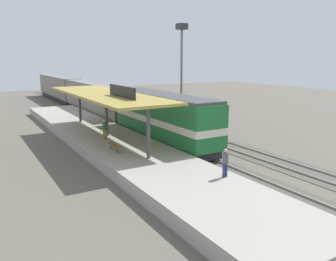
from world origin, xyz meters
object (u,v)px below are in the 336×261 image
(locomotive, at_px, (163,118))
(light_mast, at_px, (182,52))
(passenger_carriage_front, at_px, (96,99))
(person_walking, at_px, (104,128))
(passenger_carriage_rear, at_px, (59,88))
(platform_bench, at_px, (114,145))
(person_waiting, at_px, (225,161))
(freight_car, at_px, (163,108))

(locomotive, bearing_deg, light_mast, 49.22)
(passenger_carriage_front, relative_size, light_mast, 1.71)
(passenger_carriage_front, relative_size, person_walking, 11.70)
(passenger_carriage_rear, xyz_separation_m, light_mast, (7.80, -29.76, 6.08))
(person_walking, bearing_deg, platform_bench, -101.13)
(light_mast, xyz_separation_m, person_waiting, (-10.35, -20.71, -6.54))
(platform_bench, xyz_separation_m, freight_car, (10.60, 11.00, 0.63))
(passenger_carriage_front, distance_m, passenger_carriage_rear, 20.80)
(passenger_carriage_rear, relative_size, freight_car, 1.67)
(locomotive, relative_size, person_walking, 8.44)
(freight_car, bearing_deg, passenger_carriage_front, 114.56)
(locomotive, xyz_separation_m, light_mast, (7.80, 9.04, 5.99))
(freight_car, relative_size, light_mast, 1.03)
(locomotive, bearing_deg, person_waiting, -102.31)
(platform_bench, distance_m, freight_car, 15.29)
(person_walking, bearing_deg, light_mast, 31.91)
(passenger_carriage_rear, distance_m, light_mast, 31.36)
(passenger_carriage_rear, distance_m, freight_car, 31.21)
(platform_bench, bearing_deg, locomotive, 27.05)
(platform_bench, bearing_deg, passenger_carriage_front, 74.10)
(locomotive, height_order, person_waiting, locomotive)
(light_mast, height_order, person_walking, light_mast)
(passenger_carriage_rear, distance_m, person_walking, 38.22)
(passenger_carriage_front, bearing_deg, person_walking, -106.99)
(platform_bench, bearing_deg, person_waiting, -68.11)
(locomotive, bearing_deg, passenger_carriage_front, 90.00)
(platform_bench, xyz_separation_m, locomotive, (6.00, 3.06, 1.07))
(locomotive, xyz_separation_m, person_waiting, (-2.55, -11.66, -0.56))
(person_waiting, distance_m, person_walking, 12.88)
(person_waiting, height_order, person_walking, same)
(light_mast, bearing_deg, platform_bench, -138.74)
(platform_bench, bearing_deg, person_walking, 78.87)
(passenger_carriage_rear, bearing_deg, person_walking, -97.84)
(platform_bench, height_order, light_mast, light_mast)
(locomotive, distance_m, person_walking, 5.33)
(freight_car, bearing_deg, passenger_carriage_rear, 98.48)
(platform_bench, height_order, passenger_carriage_front, passenger_carriage_front)
(passenger_carriage_front, relative_size, person_waiting, 11.70)
(light_mast, relative_size, person_waiting, 6.84)
(passenger_carriage_front, distance_m, light_mast, 13.34)
(person_walking, bearing_deg, passenger_carriage_rear, 82.16)
(platform_bench, relative_size, locomotive, 0.12)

